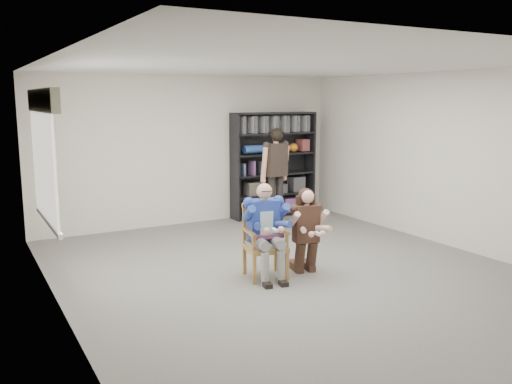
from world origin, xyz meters
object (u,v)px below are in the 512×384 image
seated_man (265,231)px  kneeling_woman (307,231)px  bookshelf (274,165)px  armchair (265,242)px  standing_man (276,178)px

seated_man → kneeling_woman: size_ratio=1.09×
seated_man → bookshelf: (2.10, 3.31, 0.41)m
armchair → bookshelf: bearing=68.4°
standing_man → kneeling_woman: bearing=-119.7°
armchair → seated_man: bearing=0.0°
kneeling_woman → bookshelf: bookshelf is taller
kneeling_woman → bookshelf: size_ratio=0.56×
seated_man → standing_man: 3.00m
armchair → bookshelf: bookshelf is taller
standing_man → seated_man: bearing=-131.0°
seated_man → bookshelf: size_ratio=0.61×
bookshelf → standing_man: bookshelf is taller
standing_man → armchair: bearing=-131.0°
seated_man → kneeling_woman: bearing=-0.8°
kneeling_woman → armchair: bearing=179.2°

